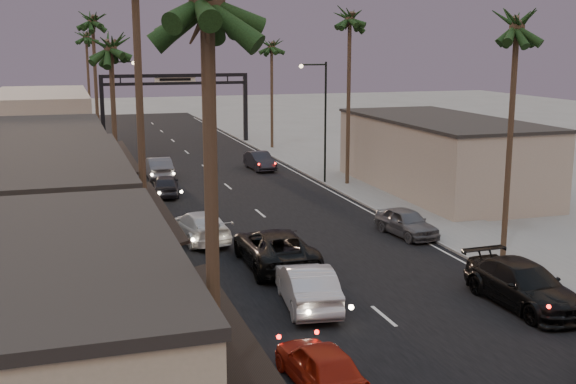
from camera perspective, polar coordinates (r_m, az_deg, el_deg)
ground at (r=47.37m, az=-3.16°, el=-0.91°), size 200.00×200.00×0.00m
road at (r=52.12m, az=-4.52°, el=0.23°), size 14.00×120.00×0.02m
sidewalk_left at (r=57.77m, az=-15.33°, el=1.03°), size 5.00×92.00×0.12m
sidewalk_right at (r=61.39m, az=2.67°, el=2.04°), size 5.00×92.00×0.12m
storefront_near at (r=18.50m, az=-21.58°, el=-13.14°), size 8.00×12.00×5.50m
storefront_mid at (r=31.77m, az=-19.93°, el=-2.75°), size 8.00×14.00×5.50m
storefront_far at (r=47.50m, az=-19.20°, el=1.57°), size 8.00×16.00×5.00m
storefront_dist at (r=70.23m, az=-18.77°, el=5.06°), size 8.00×20.00×6.00m
building_right at (r=52.08m, az=11.92°, el=2.80°), size 8.00×18.00×5.00m
arch at (r=75.83m, az=-8.88°, el=7.90°), size 15.20×0.40×7.27m
streetlight_right at (r=53.30m, az=2.69°, el=6.30°), size 2.13×0.30×9.00m
streetlight_left at (r=63.18m, az=-13.47°, el=6.82°), size 2.13×0.30×9.00m
palm_lc at (r=40.93m, az=-13.88°, el=11.59°), size 3.20×3.20×12.20m
palm_ld at (r=59.94m, az=-15.22°, el=13.28°), size 3.20×3.20×14.20m
palm_ra at (r=35.08m, az=17.69°, el=13.03°), size 3.20×3.20×13.20m
palm_rb at (r=52.80m, az=4.92°, el=13.92°), size 3.20×3.20×14.20m
palm_rc at (r=71.67m, az=-1.31°, el=11.77°), size 3.20×3.20×12.20m
palm_far at (r=82.90m, az=-15.68°, el=12.01°), size 3.20×3.20×13.20m
oncoming_red at (r=22.49m, az=2.56°, el=-13.45°), size 1.99×4.34×1.44m
oncoming_pickup at (r=33.89m, az=-1.04°, el=-4.41°), size 3.10×6.50×1.79m
oncoming_silver at (r=28.82m, az=1.51°, el=-7.40°), size 2.46×5.40×1.72m
oncoming_white at (r=38.53m, az=-7.02°, el=-2.69°), size 2.93×5.70×1.58m
oncoming_dgrey at (r=50.24m, az=-9.65°, el=0.54°), size 2.34×4.60×1.50m
oncoming_grey_far at (r=56.88m, az=-10.21°, el=1.89°), size 1.78×5.08×1.67m
curbside_black at (r=30.34m, az=18.14°, el=-7.00°), size 2.65×6.03×1.72m
curbside_grey at (r=39.72m, az=9.35°, el=-2.38°), size 2.30×4.60×1.50m
curbside_far at (r=59.97m, az=-2.25°, el=2.47°), size 1.81×4.59×1.49m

